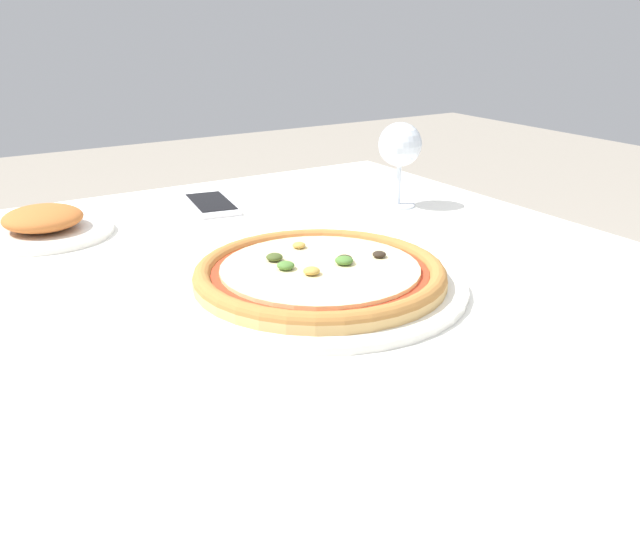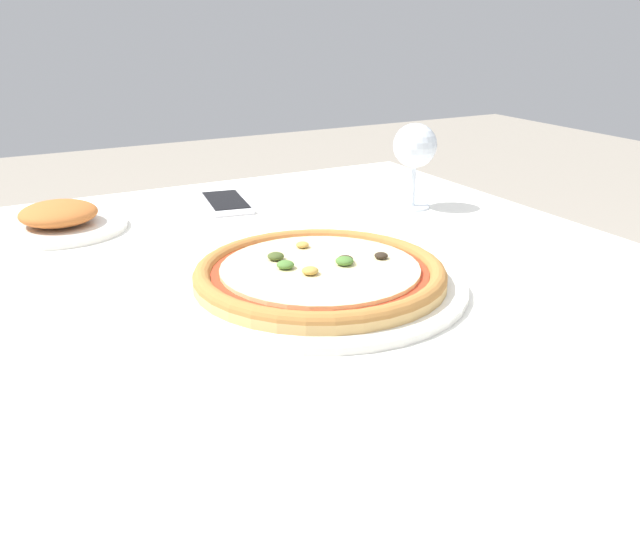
{
  "view_description": "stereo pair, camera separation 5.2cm",
  "coord_description": "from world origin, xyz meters",
  "px_view_note": "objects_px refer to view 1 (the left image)",
  "views": [
    {
      "loc": [
        -0.26,
        -0.76,
        1.08
      ],
      "look_at": [
        0.18,
        -0.06,
        0.78
      ],
      "focal_mm": 40.0,
      "sensor_mm": 36.0,
      "label": 1
    },
    {
      "loc": [
        -0.21,
        -0.78,
        1.08
      ],
      "look_at": [
        0.18,
        -0.06,
        0.78
      ],
      "focal_mm": 40.0,
      "sensor_mm": 36.0,
      "label": 2
    }
  ],
  "objects_px": {
    "pizza_plate": "(320,277)",
    "side_plate": "(44,225)",
    "dining_table": "(170,363)",
    "wine_glass_far_left": "(400,147)",
    "cell_phone": "(211,204)"
  },
  "relations": [
    {
      "from": "pizza_plate",
      "to": "side_plate",
      "type": "distance_m",
      "value": 0.48
    },
    {
      "from": "dining_table",
      "to": "wine_glass_far_left",
      "type": "bearing_deg",
      "value": 21.75
    },
    {
      "from": "wine_glass_far_left",
      "to": "dining_table",
      "type": "bearing_deg",
      "value": -158.25
    },
    {
      "from": "dining_table",
      "to": "pizza_plate",
      "type": "bearing_deg",
      "value": -17.78
    },
    {
      "from": "cell_phone",
      "to": "pizza_plate",
      "type": "bearing_deg",
      "value": -95.38
    },
    {
      "from": "side_plate",
      "to": "dining_table",
      "type": "bearing_deg",
      "value": -80.03
    },
    {
      "from": "side_plate",
      "to": "cell_phone",
      "type": "bearing_deg",
      "value": 2.68
    },
    {
      "from": "dining_table",
      "to": "cell_phone",
      "type": "bearing_deg",
      "value": 58.99
    },
    {
      "from": "side_plate",
      "to": "pizza_plate",
      "type": "bearing_deg",
      "value": -59.47
    },
    {
      "from": "pizza_plate",
      "to": "wine_glass_far_left",
      "type": "bearing_deg",
      "value": 38.7
    },
    {
      "from": "cell_phone",
      "to": "side_plate",
      "type": "xyz_separation_m",
      "value": [
        -0.28,
        -0.01,
        0.01
      ]
    },
    {
      "from": "pizza_plate",
      "to": "side_plate",
      "type": "height_order",
      "value": "side_plate"
    },
    {
      "from": "dining_table",
      "to": "wine_glass_far_left",
      "type": "relative_size",
      "value": 9.32
    },
    {
      "from": "pizza_plate",
      "to": "cell_phone",
      "type": "bearing_deg",
      "value": 84.62
    },
    {
      "from": "side_plate",
      "to": "wine_glass_far_left",
      "type": "bearing_deg",
      "value": -15.11
    }
  ]
}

